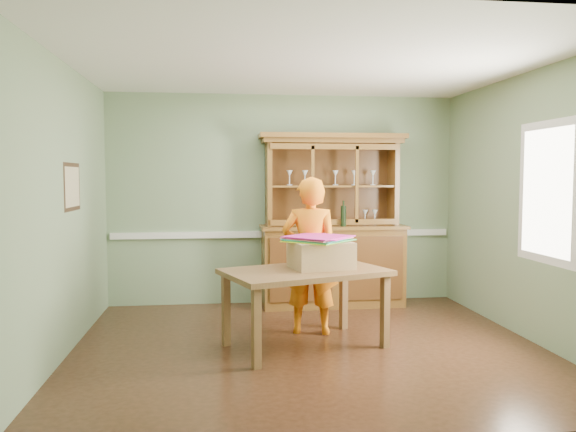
{
  "coord_description": "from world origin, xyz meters",
  "views": [
    {
      "loc": [
        -0.86,
        -5.26,
        1.65
      ],
      "look_at": [
        -0.15,
        0.4,
        1.25
      ],
      "focal_mm": 35.0,
      "sensor_mm": 36.0,
      "label": 1
    }
  ],
  "objects": [
    {
      "name": "window_panel",
      "position": [
        2.23,
        -0.3,
        1.5
      ],
      "size": [
        0.03,
        0.96,
        1.36
      ],
      "color": "white",
      "rests_on": "wall_right"
    },
    {
      "name": "wall_front",
      "position": [
        0.0,
        -2.0,
        1.35
      ],
      "size": [
        4.5,
        0.0,
        4.5
      ],
      "primitive_type": "plane",
      "rotation": [
        -1.57,
        0.0,
        0.0
      ],
      "color": "gray",
      "rests_on": "floor"
    },
    {
      "name": "wall_back",
      "position": [
        0.0,
        2.0,
        1.35
      ],
      "size": [
        4.5,
        0.0,
        4.5
      ],
      "primitive_type": "plane",
      "rotation": [
        1.57,
        0.0,
        0.0
      ],
      "color": "gray",
      "rests_on": "floor"
    },
    {
      "name": "framed_map",
      "position": [
        -2.23,
        0.3,
        1.55
      ],
      "size": [
        0.03,
        0.6,
        0.46
      ],
      "color": "#362315",
      "rests_on": "wall_left"
    },
    {
      "name": "chair_rail",
      "position": [
        0.0,
        1.98,
        0.9
      ],
      "size": [
        4.41,
        0.05,
        0.08
      ],
      "primitive_type": "cube",
      "color": "white",
      "rests_on": "wall_back"
    },
    {
      "name": "wall_right",
      "position": [
        2.25,
        0.0,
        1.35
      ],
      "size": [
        0.0,
        4.0,
        4.0
      ],
      "primitive_type": "plane",
      "rotation": [
        1.57,
        0.0,
        -1.57
      ],
      "color": "gray",
      "rests_on": "floor"
    },
    {
      "name": "cardboard_box",
      "position": [
        0.14,
        0.08,
        0.89
      ],
      "size": [
        0.64,
        0.55,
        0.26
      ],
      "primitive_type": "cube",
      "rotation": [
        0.0,
        0.0,
        0.19
      ],
      "color": "tan",
      "rests_on": "dining_table"
    },
    {
      "name": "person",
      "position": [
        0.1,
        0.49,
        0.82
      ],
      "size": [
        0.67,
        0.52,
        1.64
      ],
      "primitive_type": "imported",
      "rotation": [
        0.0,
        0.0,
        2.92
      ],
      "color": "orange",
      "rests_on": "floor"
    },
    {
      "name": "china_hutch",
      "position": [
        0.59,
        1.75,
        0.77
      ],
      "size": [
        1.86,
        0.61,
        2.19
      ],
      "color": "brown",
      "rests_on": "floor"
    },
    {
      "name": "ceiling",
      "position": [
        0.0,
        0.0,
        2.7
      ],
      "size": [
        4.5,
        4.5,
        0.0
      ],
      "primitive_type": "plane",
      "rotation": [
        3.14,
        0.0,
        0.0
      ],
      "color": "white",
      "rests_on": "wall_back"
    },
    {
      "name": "dining_table",
      "position": [
        -0.03,
        0.02,
        0.67
      ],
      "size": [
        1.72,
        1.35,
        0.75
      ],
      "rotation": [
        0.0,
        0.0,
        0.34
      ],
      "color": "brown",
      "rests_on": "floor"
    },
    {
      "name": "kite_stack",
      "position": [
        0.13,
        0.11,
        1.04
      ],
      "size": [
        0.74,
        0.74,
        0.05
      ],
      "rotation": [
        0.0,
        0.0,
        0.86
      ],
      "color": "#DFFE20",
      "rests_on": "cardboard_box"
    },
    {
      "name": "wall_left",
      "position": [
        -2.25,
        0.0,
        1.35
      ],
      "size": [
        0.0,
        4.0,
        4.0
      ],
      "primitive_type": "plane",
      "rotation": [
        1.57,
        0.0,
        1.57
      ],
      "color": "gray",
      "rests_on": "floor"
    },
    {
      "name": "floor",
      "position": [
        0.0,
        0.0,
        0.0
      ],
      "size": [
        4.5,
        4.5,
        0.0
      ],
      "primitive_type": "plane",
      "color": "#482717",
      "rests_on": "ground"
    }
  ]
}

